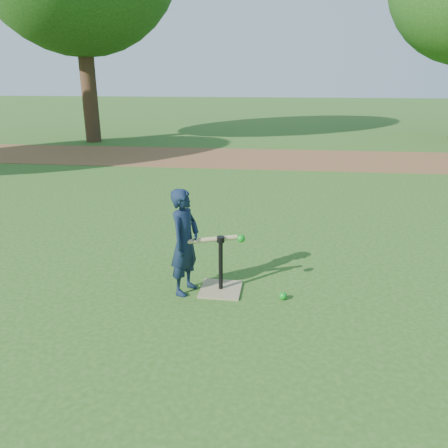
# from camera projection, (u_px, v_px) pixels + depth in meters

# --- Properties ---
(ground) EXTENTS (80.00, 80.00, 0.00)m
(ground) POSITION_uv_depth(u_px,v_px,m) (253.00, 281.00, 4.89)
(ground) COLOR #285116
(ground) RESTS_ON ground
(dirt_strip) EXTENTS (24.00, 3.00, 0.01)m
(dirt_strip) POSITION_uv_depth(u_px,v_px,m) (268.00, 158.00, 11.92)
(dirt_strip) COLOR brown
(dirt_strip) RESTS_ON ground
(child) EXTENTS (0.38, 0.47, 1.13)m
(child) POSITION_uv_depth(u_px,v_px,m) (185.00, 242.00, 4.49)
(child) COLOR #101D32
(child) RESTS_ON ground
(wiffle_ball_ground) EXTENTS (0.08, 0.08, 0.08)m
(wiffle_ball_ground) POSITION_uv_depth(u_px,v_px,m) (283.00, 296.00, 4.48)
(wiffle_ball_ground) COLOR #0C8919
(wiffle_ball_ground) RESTS_ON ground
(batting_tee) EXTENTS (0.44, 0.44, 0.61)m
(batting_tee) POSITION_uv_depth(u_px,v_px,m) (221.00, 281.00, 4.65)
(batting_tee) COLOR #91845C
(batting_tee) RESTS_ON ground
(swing_action) EXTENTS (0.71, 0.27, 0.11)m
(swing_action) POSITION_uv_depth(u_px,v_px,m) (212.00, 239.00, 4.48)
(swing_action) COLOR tan
(swing_action) RESTS_ON ground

